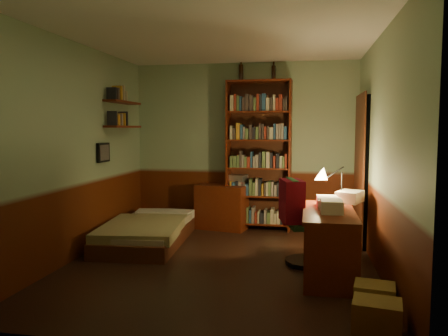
% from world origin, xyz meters
% --- Properties ---
extents(floor, '(3.50, 4.00, 0.02)m').
position_xyz_m(floor, '(0.00, 0.00, -0.01)').
color(floor, black).
rests_on(floor, ground).
extents(ceiling, '(3.50, 4.00, 0.02)m').
position_xyz_m(ceiling, '(0.00, 0.00, 2.61)').
color(ceiling, silver).
rests_on(ceiling, wall_back).
extents(wall_back, '(3.50, 0.02, 2.60)m').
position_xyz_m(wall_back, '(0.00, 2.01, 1.30)').
color(wall_back, '#89A47F').
rests_on(wall_back, ground).
extents(wall_left, '(0.02, 4.00, 2.60)m').
position_xyz_m(wall_left, '(-1.76, 0.00, 1.30)').
color(wall_left, '#89A47F').
rests_on(wall_left, ground).
extents(wall_right, '(0.02, 4.00, 2.60)m').
position_xyz_m(wall_right, '(1.76, 0.00, 1.30)').
color(wall_right, '#89A47F').
rests_on(wall_right, ground).
extents(wall_front, '(3.50, 0.02, 2.60)m').
position_xyz_m(wall_front, '(0.00, -2.01, 1.30)').
color(wall_front, '#89A47F').
rests_on(wall_front, ground).
extents(doorway, '(0.06, 0.90, 2.00)m').
position_xyz_m(doorway, '(1.72, 1.30, 1.00)').
color(doorway, black).
rests_on(doorway, ground).
extents(door_trim, '(0.02, 0.98, 2.08)m').
position_xyz_m(door_trim, '(1.69, 1.30, 1.00)').
color(door_trim, '#452012').
rests_on(door_trim, ground).
extents(bed, '(1.06, 1.84, 0.53)m').
position_xyz_m(bed, '(-1.16, 0.72, 0.27)').
color(bed, olive).
rests_on(bed, ground).
extents(dresser, '(0.84, 0.54, 0.69)m').
position_xyz_m(dresser, '(-0.32, 1.76, 0.35)').
color(dresser, '#551B0B').
rests_on(dresser, ground).
extents(mini_stereo, '(0.34, 0.30, 0.15)m').
position_xyz_m(mini_stereo, '(-0.09, 1.89, 0.77)').
color(mini_stereo, '#B2B2B7').
rests_on(mini_stereo, dresser).
extents(bookshelf, '(1.00, 0.34, 2.31)m').
position_xyz_m(bookshelf, '(0.25, 1.85, 1.15)').
color(bookshelf, '#551B0B').
rests_on(bookshelf, ground).
extents(bottle_left, '(0.08, 0.08, 0.26)m').
position_xyz_m(bottle_left, '(-0.05, 1.96, 2.44)').
color(bottle_left, black).
rests_on(bottle_left, bookshelf).
extents(bottle_right, '(0.07, 0.07, 0.23)m').
position_xyz_m(bottle_right, '(0.46, 1.96, 2.42)').
color(bottle_right, black).
rests_on(bottle_right, bookshelf).
extents(desk, '(0.55, 1.31, 0.70)m').
position_xyz_m(desk, '(1.21, -0.16, 0.35)').
color(desk, '#551B0B').
rests_on(desk, ground).
extents(paper_stack, '(0.36, 0.41, 0.14)m').
position_xyz_m(paper_stack, '(1.48, 0.43, 0.77)').
color(paper_stack, silver).
rests_on(paper_stack, desk).
extents(desk_lamp, '(0.18, 0.18, 0.54)m').
position_xyz_m(desk_lamp, '(1.39, 0.50, 0.97)').
color(desk_lamp, black).
rests_on(desk_lamp, desk).
extents(office_chair, '(0.54, 0.51, 0.92)m').
position_xyz_m(office_chair, '(1.01, 0.16, 0.46)').
color(office_chair, '#2F6032').
rests_on(office_chair, ground).
extents(red_jacket, '(0.26, 0.42, 0.48)m').
position_xyz_m(red_jacket, '(0.78, 0.15, 1.16)').
color(red_jacket, maroon).
rests_on(red_jacket, office_chair).
extents(wall_shelf_lower, '(0.20, 0.90, 0.03)m').
position_xyz_m(wall_shelf_lower, '(-1.64, 1.10, 1.60)').
color(wall_shelf_lower, '#551B0B').
rests_on(wall_shelf_lower, wall_left).
extents(wall_shelf_upper, '(0.20, 0.90, 0.03)m').
position_xyz_m(wall_shelf_upper, '(-1.64, 1.10, 1.95)').
color(wall_shelf_upper, '#551B0B').
rests_on(wall_shelf_upper, wall_left).
extents(framed_picture, '(0.04, 0.32, 0.26)m').
position_xyz_m(framed_picture, '(-1.72, 0.60, 1.25)').
color(framed_picture, black).
rests_on(framed_picture, wall_left).
extents(cardboard_box_a, '(0.40, 0.34, 0.27)m').
position_xyz_m(cardboard_box_a, '(1.51, -1.51, 0.13)').
color(cardboard_box_a, olive).
rests_on(cardboard_box_a, ground).
extents(cardboard_box_b, '(0.38, 0.33, 0.24)m').
position_xyz_m(cardboard_box_b, '(1.56, -1.05, 0.12)').
color(cardboard_box_b, olive).
rests_on(cardboard_box_b, ground).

